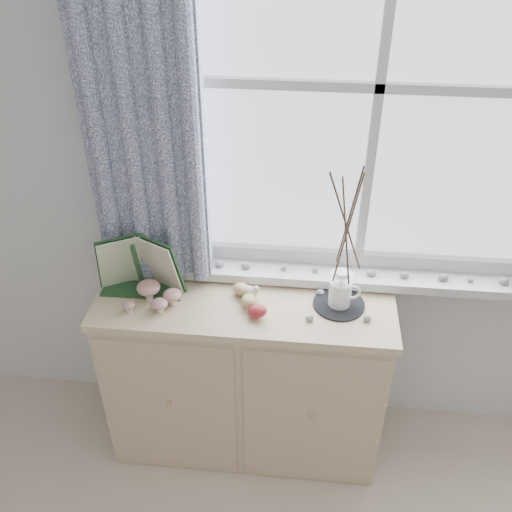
% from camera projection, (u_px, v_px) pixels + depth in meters
% --- Properties ---
extents(sideboard, '(1.20, 0.45, 0.85)m').
position_uv_depth(sideboard, '(246.00, 374.00, 2.52)').
color(sideboard, beige).
rests_on(sideboard, ground).
extents(botanical_book, '(0.38, 0.14, 0.27)m').
position_uv_depth(botanical_book, '(137.00, 269.00, 2.22)').
color(botanical_book, '#1D3E20').
rests_on(botanical_book, sideboard).
extents(toadstool_cluster, '(0.22, 0.15, 0.09)m').
position_uv_depth(toadstool_cluster, '(155.00, 294.00, 2.23)').
color(toadstool_cluster, beige).
rests_on(toadstool_cluster, sideboard).
extents(wooden_eggs, '(0.14, 0.18, 0.08)m').
position_uv_depth(wooden_eggs, '(249.00, 300.00, 2.23)').
color(wooden_eggs, tan).
rests_on(wooden_eggs, sideboard).
extents(songbird_figurine, '(0.12, 0.06, 0.06)m').
position_uv_depth(songbird_figurine, '(248.00, 291.00, 2.28)').
color(songbird_figurine, beige).
rests_on(songbird_figurine, sideboard).
extents(crocheted_doily, '(0.20, 0.20, 0.01)m').
position_uv_depth(crocheted_doily, '(339.00, 304.00, 2.25)').
color(crocheted_doily, black).
rests_on(crocheted_doily, sideboard).
extents(twig_pitcher, '(0.26, 0.26, 0.66)m').
position_uv_depth(twig_pitcher, '(348.00, 223.00, 2.03)').
color(twig_pitcher, white).
rests_on(twig_pitcher, crocheted_doily).
extents(sideboard_pebbles, '(0.25, 0.19, 0.02)m').
position_uv_depth(sideboard_pebbles, '(332.00, 309.00, 2.21)').
color(sideboard_pebbles, '#97989A').
rests_on(sideboard_pebbles, sideboard).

